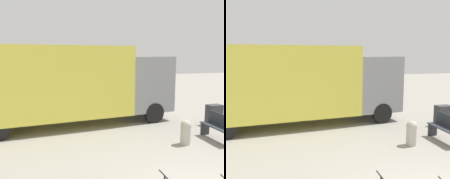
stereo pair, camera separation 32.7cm
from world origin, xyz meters
The scene contains 4 objects.
delivery_truck centered at (-1.99, 6.90, 1.77)m, with size 8.86×3.08×3.23m.
park_bench centered at (2.61, 3.38, 0.48)m, with size 0.47×1.42×0.89m.
bollard_near_bench centered at (1.32, 3.39, 0.44)m, with size 0.34×0.34×0.81m.
utility_box centered at (3.76, 5.00, 0.42)m, with size 0.61×0.39×0.85m.
Camera 1 is at (-3.30, -3.33, 2.88)m, focal length 40.00 mm.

